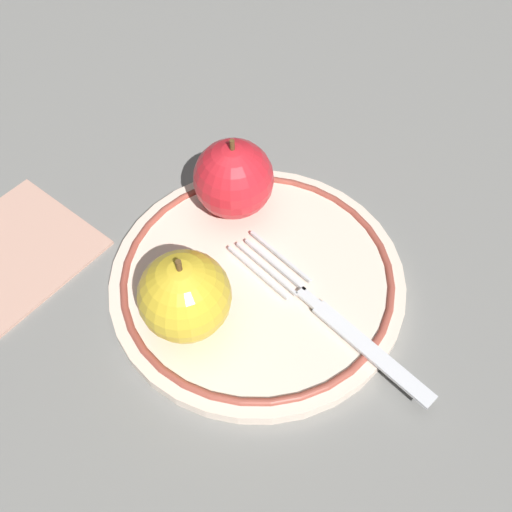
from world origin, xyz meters
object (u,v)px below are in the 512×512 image
apple_second_whole (185,296)px  fork (333,319)px  apple_red_whole (234,179)px  plate (256,276)px  napkin_folded (14,250)px

apple_second_whole → fork: apple_second_whole is taller
apple_red_whole → apple_second_whole: 0.12m
apple_second_whole → plate: bearing=-75.7°
plate → fork: bearing=-155.0°
plate → apple_second_whole: bearing=104.3°
apple_red_whole → fork: (-0.13, -0.01, -0.03)m
apple_red_whole → napkin_folded: 0.19m
apple_red_whole → fork: 0.14m
apple_second_whole → fork: (-0.05, -0.09, -0.03)m
apple_second_whole → fork: bearing=-117.2°
plate → fork: fork is taller
fork → napkin_folded: fork is taller
plate → napkin_folded: (0.12, 0.16, -0.00)m
apple_second_whole → napkin_folded: apple_second_whole is taller
apple_red_whole → fork: bearing=-173.6°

